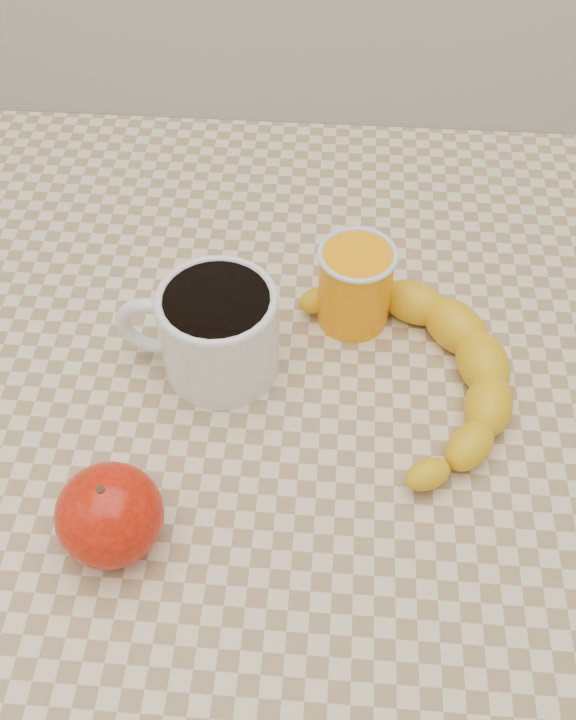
# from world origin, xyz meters

# --- Properties ---
(ground) EXTENTS (3.00, 3.00, 0.00)m
(ground) POSITION_xyz_m (0.00, 0.00, 0.00)
(ground) COLOR tan
(ground) RESTS_ON ground
(table) EXTENTS (0.80, 0.80, 0.75)m
(table) POSITION_xyz_m (0.00, 0.00, 0.66)
(table) COLOR beige
(table) RESTS_ON ground
(coffee_mug) EXTENTS (0.15, 0.11, 0.09)m
(coffee_mug) POSITION_xyz_m (-0.07, 0.01, 0.80)
(coffee_mug) COLOR white
(coffee_mug) RESTS_ON table
(orange_juice_glass) EXTENTS (0.08, 0.08, 0.09)m
(orange_juice_glass) POSITION_xyz_m (0.06, 0.08, 0.80)
(orange_juice_glass) COLOR orange
(orange_juice_glass) RESTS_ON table
(apple) EXTENTS (0.10, 0.10, 0.08)m
(apple) POSITION_xyz_m (-0.12, -0.18, 0.79)
(apple) COLOR #950C04
(apple) RESTS_ON table
(banana) EXTENTS (0.37, 0.40, 0.05)m
(banana) POSITION_xyz_m (0.12, -0.00, 0.77)
(banana) COLOR gold
(banana) RESTS_ON table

